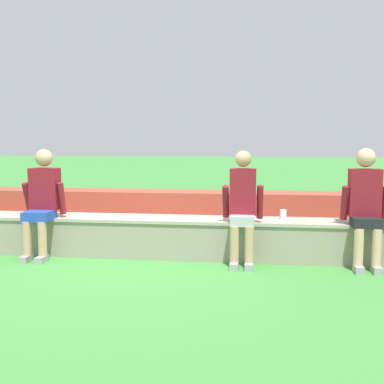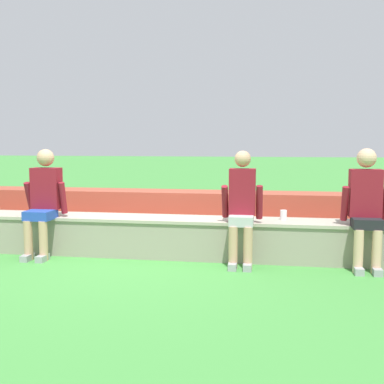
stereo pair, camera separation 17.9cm
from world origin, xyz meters
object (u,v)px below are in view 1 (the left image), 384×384
object	(u,v)px
person_right_of_center	(365,204)
plastic_cup_right_end	(283,215)
person_center	(243,205)
person_left_of_center	(42,199)

from	to	relation	value
person_right_of_center	plastic_cup_right_end	distance (m)	1.01
person_center	person_right_of_center	world-z (taller)	person_right_of_center
person_left_of_center	person_right_of_center	size ratio (longest dim) A/B	0.98
person_left_of_center	person_center	world-z (taller)	person_left_of_center
person_left_of_center	plastic_cup_right_end	xyz separation A→B (m)	(3.12, 0.32, -0.19)
person_left_of_center	person_right_of_center	xyz separation A→B (m)	(4.06, 0.00, 0.02)
person_center	plastic_cup_right_end	size ratio (longest dim) A/B	11.10
person_center	person_right_of_center	size ratio (longest dim) A/B	0.98
person_right_of_center	plastic_cup_right_end	size ratio (longest dim) A/B	11.35
person_left_of_center	person_right_of_center	world-z (taller)	person_right_of_center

